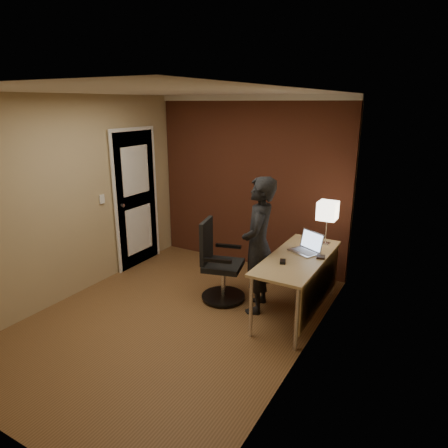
{
  "coord_description": "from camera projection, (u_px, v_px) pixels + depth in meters",
  "views": [
    {
      "loc": [
        2.53,
        -3.29,
        2.4
      ],
      "look_at": [
        0.35,
        0.55,
        1.05
      ],
      "focal_mm": 32.0,
      "sensor_mm": 36.0,
      "label": 1
    }
  ],
  "objects": [
    {
      "name": "room",
      "position": [
        220.0,
        178.0,
        5.64
      ],
      "size": [
        4.0,
        4.0,
        4.0
      ],
      "color": "brown",
      "rests_on": "ground"
    },
    {
      "name": "desk",
      "position": [
        304.0,
        268.0,
        4.52
      ],
      "size": [
        0.6,
        1.5,
        0.73
      ],
      "color": "tan",
      "rests_on": "ground"
    },
    {
      "name": "desk_lamp",
      "position": [
        328.0,
        211.0,
        4.79
      ],
      "size": [
        0.22,
        0.22,
        0.54
      ],
      "color": "silver",
      "rests_on": "desk"
    },
    {
      "name": "laptop",
      "position": [
        308.0,
        246.0,
        4.64
      ],
      "size": [
        0.41,
        0.38,
        0.23
      ],
      "color": "silver",
      "rests_on": "desk"
    },
    {
      "name": "mouse",
      "position": [
        283.0,
        262.0,
        4.32
      ],
      "size": [
        0.09,
        0.11,
        0.03
      ],
      "primitive_type": "cube",
      "rotation": [
        0.0,
        0.0,
        0.35
      ],
      "color": "black",
      "rests_on": "desk"
    },
    {
      "name": "wallet",
      "position": [
        321.0,
        257.0,
        4.46
      ],
      "size": [
        0.11,
        0.13,
        0.02
      ],
      "primitive_type": "cube",
      "rotation": [
        0.0,
        0.0,
        0.22
      ],
      "color": "black",
      "rests_on": "desk"
    },
    {
      "name": "office_chair",
      "position": [
        218.0,
        266.0,
        4.96
      ],
      "size": [
        0.56,
        0.62,
        1.01
      ],
      "color": "black",
      "rests_on": "ground"
    },
    {
      "name": "person",
      "position": [
        258.0,
        246.0,
        4.62
      ],
      "size": [
        0.52,
        0.67,
        1.62
      ],
      "primitive_type": "imported",
      "rotation": [
        0.0,
        0.0,
        -1.32
      ],
      "color": "black",
      "rests_on": "ground"
    }
  ]
}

